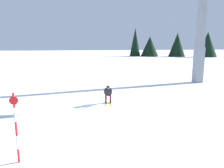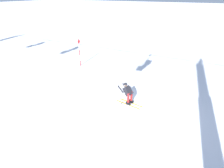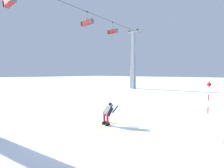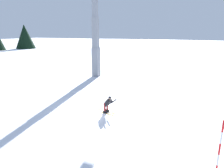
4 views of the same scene
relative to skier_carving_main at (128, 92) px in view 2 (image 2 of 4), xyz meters
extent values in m
plane|color=white|center=(-1.10, 0.51, -0.73)|extent=(260.00, 260.00, 0.00)
cube|color=yellow|center=(-0.14, 0.18, -0.73)|extent=(1.72, 0.38, 0.01)
cube|color=black|center=(-0.14, 0.18, -0.64)|extent=(0.29, 0.16, 0.16)
cylinder|color=maroon|center=(-0.14, 0.18, -0.26)|extent=(0.13, 0.13, 0.60)
cube|color=yellow|center=(-0.19, -0.13, -0.73)|extent=(1.72, 0.38, 0.01)
cube|color=black|center=(-0.19, -0.13, -0.64)|extent=(0.29, 0.16, 0.16)
cylinder|color=maroon|center=(-0.19, -0.13, -0.26)|extent=(0.13, 0.13, 0.60)
cube|color=black|center=(0.00, 0.00, 0.09)|extent=(0.60, 0.51, 0.60)
sphere|color=tan|center=(0.16, -0.03, 0.43)|extent=(0.20, 0.20, 0.20)
sphere|color=black|center=(0.16, -0.03, 0.47)|extent=(0.22, 0.22, 0.22)
cylinder|color=black|center=(0.39, 0.17, 0.17)|extent=(0.46, 0.16, 0.40)
cylinder|color=gray|center=(0.42, 0.21, -0.35)|extent=(0.50, 0.06, 1.01)
cylinder|color=black|center=(0.26, 0.28, -0.68)|extent=(0.07, 0.07, 0.01)
cylinder|color=black|center=(0.31, -0.29, 0.17)|extent=(0.46, 0.16, 0.40)
cylinder|color=gray|center=(0.33, -0.34, -0.35)|extent=(0.46, 0.22, 1.01)
cylinder|color=black|center=(0.15, -0.35, -0.68)|extent=(0.07, 0.07, 0.01)
cylinder|color=red|center=(6.76, -4.15, -0.49)|extent=(0.07, 0.07, 0.49)
cylinder|color=white|center=(6.76, -4.15, 0.00)|extent=(0.07, 0.07, 0.49)
cylinder|color=red|center=(6.76, -4.15, 0.50)|extent=(0.07, 0.07, 0.49)
cylinder|color=white|center=(6.76, -4.15, 0.99)|extent=(0.07, 0.07, 0.49)
cylinder|color=red|center=(6.76, -4.15, 1.48)|extent=(0.07, 0.07, 0.49)
cylinder|color=red|center=(6.77, -4.15, 1.48)|extent=(0.02, 0.28, 0.28)
camera|label=1|loc=(13.90, -2.12, 3.28)|focal=33.99mm
camera|label=2|loc=(-4.60, 10.03, 5.49)|focal=33.06mm
camera|label=3|loc=(-6.68, -5.93, 2.31)|focal=24.50mm
camera|label=4|loc=(5.67, -12.29, 5.00)|focal=32.30mm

